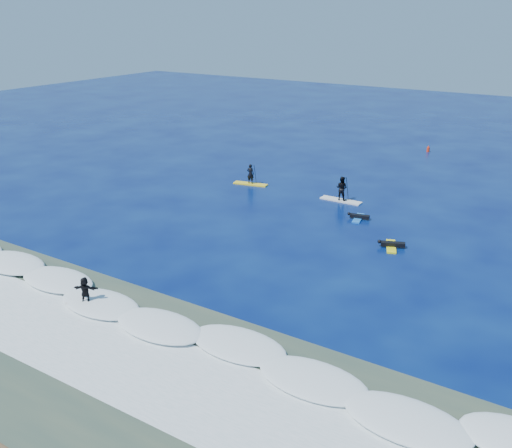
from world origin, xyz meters
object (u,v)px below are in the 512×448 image
Objects in this scene: prone_paddler_near at (391,245)px; marker_buoy at (428,149)px; sup_paddler_center at (342,190)px; prone_paddler_far at (358,217)px; sup_paddler_left at (251,177)px; wave_surfer at (85,292)px.

prone_paddler_near is 27.41m from marker_buoy.
sup_paddler_center is 4.20m from prone_paddler_far.
sup_paddler_left reaches higher than prone_paddler_near.
sup_paddler_center is at bearing -92.45° from marker_buoy.
prone_paddler_far is 23.16m from marker_buoy.
sup_paddler_left is 1.46× the size of prone_paddler_far.
prone_paddler_far is at bearing -85.25° from marker_buoy.
wave_surfer is at bearing -89.16° from sup_paddler_left.
sup_paddler_left reaches higher than marker_buoy.
wave_surfer is 2.84× the size of marker_buoy.
prone_paddler_near is 1.07× the size of prone_paddler_far.
sup_paddler_center reaches higher than prone_paddler_far.
sup_paddler_left reaches higher than wave_surfer.
sup_paddler_left is 8.46m from sup_paddler_center.
sup_paddler_left is 1.36× the size of prone_paddler_near.
marker_buoy reaches higher than prone_paddler_far.
prone_paddler_far is at bearing 23.81° from prone_paddler_near.
marker_buoy is at bearing -9.80° from prone_paddler_near.
sup_paddler_left is at bearing 75.80° from wave_surfer.
prone_paddler_near is at bearing -45.72° from sup_paddler_center.
marker_buoy is at bearing -7.01° from prone_paddler_far.
sup_paddler_left is 22.96m from wave_surfer.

